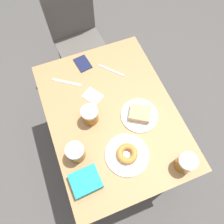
% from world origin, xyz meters
% --- Properties ---
extents(ground_plane, '(8.00, 8.00, 0.00)m').
position_xyz_m(ground_plane, '(0.00, 0.00, 0.00)').
color(ground_plane, '#474442').
extents(table, '(0.77, 1.04, 0.73)m').
position_xyz_m(table, '(0.00, 0.00, 0.66)').
color(table, '#997044').
rests_on(table, ground_plane).
extents(chair, '(0.43, 0.43, 0.90)m').
position_xyz_m(chair, '(0.02, 0.88, 0.55)').
color(chair, '#514C47').
rests_on(chair, ground_plane).
extents(plate_with_cake, '(0.23, 0.23, 0.05)m').
position_xyz_m(plate_with_cake, '(0.15, -0.07, 0.74)').
color(plate_with_cake, white).
rests_on(plate_with_cake, table).
extents(plate_with_donut, '(0.25, 0.25, 0.05)m').
position_xyz_m(plate_with_donut, '(-0.02, -0.27, 0.74)').
color(plate_with_donut, white).
rests_on(plate_with_donut, table).
extents(beer_mug_left, '(0.10, 0.10, 0.11)m').
position_xyz_m(beer_mug_left, '(-0.13, 0.01, 0.78)').
color(beer_mug_left, '#8C5619').
rests_on(beer_mug_left, table).
extents(beer_mug_center, '(0.10, 0.10, 0.11)m').
position_xyz_m(beer_mug_center, '(0.25, -0.44, 0.78)').
color(beer_mug_center, '#8C5619').
rests_on(beer_mug_center, table).
extents(beer_mug_right, '(0.10, 0.10, 0.11)m').
position_xyz_m(beer_mug_right, '(-0.28, -0.17, 0.78)').
color(beer_mug_right, '#8C5619').
rests_on(beer_mug_right, table).
extents(napkin_folded, '(0.13, 0.14, 0.00)m').
position_xyz_m(napkin_folded, '(-0.07, 0.16, 0.73)').
color(napkin_folded, white).
rests_on(napkin_folded, table).
extents(fork, '(0.13, 0.15, 0.00)m').
position_xyz_m(fork, '(0.11, 0.30, 0.73)').
color(fork, silver).
rests_on(fork, table).
extents(knife, '(0.17, 0.13, 0.00)m').
position_xyz_m(knife, '(-0.19, 0.32, 0.73)').
color(knife, silver).
rests_on(knife, table).
extents(passport_near_edge, '(0.11, 0.14, 0.01)m').
position_xyz_m(passport_near_edge, '(-0.05, 0.42, 0.73)').
color(passport_near_edge, '#141938').
rests_on(passport_near_edge, table).
extents(blue_pouch, '(0.16, 0.14, 0.05)m').
position_xyz_m(blue_pouch, '(-0.28, -0.33, 0.75)').
color(blue_pouch, teal).
rests_on(blue_pouch, table).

